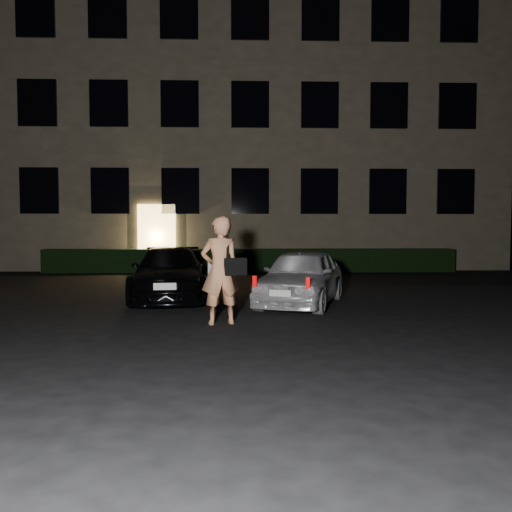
{
  "coord_description": "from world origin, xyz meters",
  "views": [
    {
      "loc": [
        -0.37,
        -7.81,
        1.55
      ],
      "look_at": [
        -0.06,
        2.0,
        1.04
      ],
      "focal_mm": 35.0,
      "sensor_mm": 36.0,
      "label": 1
    }
  ],
  "objects": [
    {
      "name": "man",
      "position": [
        -0.69,
        0.35,
        0.89
      ],
      "size": [
        0.81,
        0.59,
        1.77
      ],
      "rotation": [
        0.0,
        0.0,
        3.44
      ],
      "color": "tan",
      "rests_on": "ground"
    },
    {
      "name": "building",
      "position": [
        -0.0,
        14.99,
        6.0
      ],
      "size": [
        20.0,
        8.11,
        12.0
      ],
      "color": "brown",
      "rests_on": "ground"
    },
    {
      "name": "hatch",
      "position": [
        0.89,
        2.43,
        0.58
      ],
      "size": [
        2.44,
        3.68,
        1.16
      ],
      "rotation": [
        0.0,
        0.0,
        -0.34
      ],
      "color": "silver",
      "rests_on": "ground"
    },
    {
      "name": "ground",
      "position": [
        0.0,
        0.0,
        0.0
      ],
      "size": [
        80.0,
        80.0,
        0.0
      ],
      "primitive_type": "plane",
      "color": "black",
      "rests_on": "ground"
    },
    {
      "name": "sedan",
      "position": [
        -1.97,
        3.49,
        0.57
      ],
      "size": [
        1.99,
        4.12,
        1.15
      ],
      "rotation": [
        0.0,
        0.0,
        0.1
      ],
      "color": "black",
      "rests_on": "ground"
    },
    {
      "name": "hedge",
      "position": [
        0.0,
        10.5,
        0.42
      ],
      "size": [
        15.0,
        0.7,
        0.85
      ],
      "primitive_type": "cube",
      "color": "black",
      "rests_on": "ground"
    }
  ]
}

